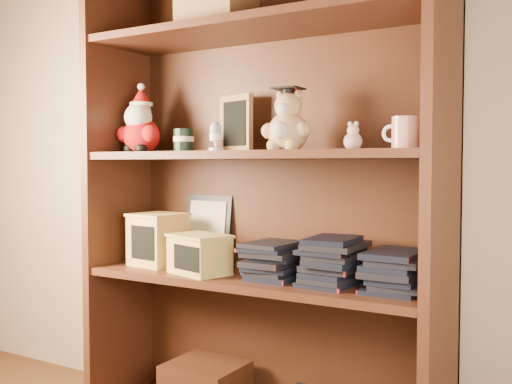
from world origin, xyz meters
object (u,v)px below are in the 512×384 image
(teacher_mug, at_px, (404,133))
(grad_teddy_bear, at_px, (287,126))
(treats_box, at_px, (158,239))
(bookcase, at_px, (263,204))

(teacher_mug, bearing_deg, grad_teddy_bear, -179.04)
(treats_box, bearing_deg, teacher_mug, 0.05)
(bookcase, xyz_separation_m, treats_box, (-0.40, -0.05, -0.14))
(teacher_mug, bearing_deg, treats_box, -179.95)
(treats_box, bearing_deg, grad_teddy_bear, -0.58)
(grad_teddy_bear, relative_size, teacher_mug, 1.96)
(bookcase, bearing_deg, teacher_mug, -6.01)
(bookcase, height_order, grad_teddy_bear, bookcase)
(bookcase, relative_size, teacher_mug, 15.65)
(teacher_mug, height_order, treats_box, teacher_mug)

